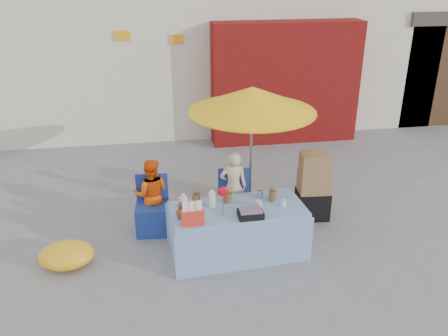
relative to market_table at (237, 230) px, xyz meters
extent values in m
plane|color=slate|center=(-0.32, 0.09, -0.37)|extent=(80.00, 80.00, 0.00)
cube|color=silver|center=(-0.32, 7.09, 1.88)|extent=(12.00, 5.00, 4.50)
cube|color=maroon|center=(1.88, 4.29, 0.93)|extent=(3.20, 0.60, 2.60)
cube|color=#4C331E|center=(6.18, 6.09, 0.83)|extent=(2.60, 3.00, 2.40)
cube|color=#3F3833|center=(6.18, 6.09, 2.18)|extent=(2.80, 3.20, 0.30)
cube|color=#FEA015|center=(-1.52, 4.57, 1.98)|extent=(0.32, 0.04, 0.20)
cube|color=#FEA015|center=(-0.42, 4.57, 1.88)|extent=(0.28, 0.04, 0.18)
cube|color=#819ECE|center=(0.01, 0.00, -0.01)|extent=(1.86, 0.94, 0.71)
cube|color=#819ECE|center=(0.04, -0.41, -0.03)|extent=(1.85, 0.16, 0.67)
cube|color=#819ECE|center=(-0.02, 0.42, -0.03)|extent=(1.85, 0.16, 0.67)
cylinder|color=white|center=(-0.71, 0.09, 0.43)|extent=(0.11, 0.11, 0.17)
cylinder|color=brown|center=(-0.53, 0.20, 0.42)|extent=(0.12, 0.12, 0.15)
cylinder|color=white|center=(-0.33, 0.07, 0.45)|extent=(0.10, 0.10, 0.21)
cylinder|color=brown|center=(-0.10, 0.19, 0.41)|extent=(0.13, 0.13, 0.13)
cylinder|color=#B2B2B7|center=(0.37, 0.24, 0.40)|extent=(0.09, 0.09, 0.11)
cylinder|color=brown|center=(0.52, 0.14, 0.42)|extent=(0.11, 0.11, 0.14)
cylinder|color=white|center=(0.30, -0.02, 0.39)|extent=(0.08, 0.08, 0.09)
cylinder|color=white|center=(0.63, -0.05, 0.39)|extent=(0.08, 0.08, 0.09)
sphere|color=brown|center=(-0.76, -0.15, 0.42)|extent=(0.14, 0.14, 0.14)
ellipsoid|color=red|center=(-0.22, -0.16, 0.68)|extent=(0.15, 0.06, 0.14)
cube|color=red|center=(-0.64, -0.33, 0.44)|extent=(0.29, 0.15, 0.19)
cube|color=black|center=(0.12, -0.27, 0.39)|extent=(0.34, 0.25, 0.09)
cube|color=navy|center=(-1.14, 0.76, -0.14)|extent=(0.52, 0.50, 0.45)
cube|color=navy|center=(-1.12, 0.98, 0.28)|extent=(0.48, 0.08, 0.40)
cube|color=navy|center=(0.11, 0.76, -0.14)|extent=(0.52, 0.50, 0.45)
cube|color=navy|center=(0.13, 0.98, 0.28)|extent=(0.48, 0.08, 0.40)
imported|color=#EC500C|center=(-1.14, 0.91, 0.19)|extent=(0.57, 0.46, 1.11)
imported|color=beige|center=(0.11, 0.91, 0.21)|extent=(0.44, 0.31, 1.15)
cylinder|color=gray|center=(0.41, 1.06, 0.63)|extent=(0.04, 0.04, 2.00)
cone|color=yellow|center=(0.41, 1.06, 1.53)|extent=(1.90, 1.90, 0.38)
cylinder|color=yellow|center=(0.41, 1.06, 1.35)|extent=(1.90, 1.90, 0.02)
cube|color=black|center=(1.37, 0.80, -0.14)|extent=(0.52, 0.44, 0.45)
cube|color=#8E6140|center=(1.37, 0.80, 0.25)|extent=(0.49, 0.40, 0.34)
cube|color=#8E6140|center=(1.35, 0.78, 0.58)|extent=(0.46, 0.36, 0.31)
ellipsoid|color=#F6AD19|center=(-2.30, 0.06, -0.20)|extent=(0.87, 0.77, 0.33)
camera|label=1|loc=(-1.09, -5.51, 3.43)|focal=38.00mm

